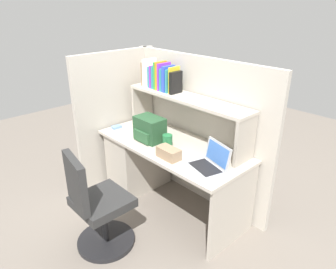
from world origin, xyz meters
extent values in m
plane|color=slate|center=(0.00, 0.00, 0.00)|extent=(8.00, 8.00, 0.00)
cube|color=beige|center=(0.00, 0.00, 0.71)|extent=(1.60, 0.70, 0.03)
cube|color=#B6AD9F|center=(-0.55, 0.00, 0.35)|extent=(0.40, 0.64, 0.70)
cube|color=#B6AD9F|center=(0.78, 0.00, 0.35)|extent=(0.03, 0.64, 0.70)
cube|color=#BCB5A8|center=(0.00, 0.38, 0.78)|extent=(1.84, 0.05, 1.55)
cube|color=#BCB5A8|center=(-0.85, -0.05, 0.78)|extent=(0.05, 1.06, 1.55)
cube|color=#B3A99C|center=(-0.70, 0.20, 0.94)|extent=(0.03, 0.28, 0.42)
cube|color=#B3A99C|center=(0.70, 0.20, 0.94)|extent=(0.03, 0.28, 0.42)
cube|color=beige|center=(0.00, 0.20, 1.17)|extent=(1.44, 0.28, 0.03)
cube|color=olive|center=(-0.61, 0.20, 1.31)|extent=(0.03, 0.14, 0.25)
cube|color=white|center=(-0.57, 0.21, 1.33)|extent=(0.03, 0.18, 0.29)
cube|color=white|center=(-0.53, 0.20, 1.29)|extent=(0.02, 0.14, 0.23)
cube|color=teal|center=(-0.50, 0.21, 1.29)|extent=(0.02, 0.15, 0.22)
cube|color=purple|center=(-0.47, 0.19, 1.30)|extent=(0.03, 0.13, 0.24)
cube|color=teal|center=(-0.43, 0.20, 1.30)|extent=(0.03, 0.16, 0.23)
cube|color=green|center=(-0.40, 0.21, 1.32)|extent=(0.02, 0.17, 0.28)
cube|color=orange|center=(-0.37, 0.20, 1.32)|extent=(0.03, 0.15, 0.29)
cube|color=purple|center=(-0.34, 0.21, 1.32)|extent=(0.02, 0.18, 0.28)
cube|color=teal|center=(-0.30, 0.19, 1.30)|extent=(0.03, 0.14, 0.23)
cube|color=blue|center=(-0.26, 0.20, 1.31)|extent=(0.04, 0.16, 0.26)
cube|color=teal|center=(-0.22, 0.21, 1.30)|extent=(0.02, 0.17, 0.23)
cube|color=yellow|center=(-0.19, 0.21, 1.31)|extent=(0.02, 0.14, 0.26)
cube|color=black|center=(-0.15, 0.20, 1.29)|extent=(0.04, 0.15, 0.22)
cube|color=#B7BABF|center=(0.55, -0.13, 0.74)|extent=(0.36, 0.29, 0.02)
cube|color=black|center=(0.55, -0.14, 0.75)|extent=(0.31, 0.24, 0.00)
cube|color=#B7BABF|center=(0.58, -0.02, 0.85)|extent=(0.31, 0.13, 0.20)
cube|color=#3F72CC|center=(0.58, -0.02, 0.85)|extent=(0.27, 0.10, 0.17)
cube|color=#264C2D|center=(-0.23, -0.09, 0.85)|extent=(0.30, 0.20, 0.24)
cube|color=#2B5734|center=(-0.23, -0.19, 0.80)|extent=(0.22, 0.04, 0.11)
cube|color=#7299C6|center=(-0.71, -0.17, 0.75)|extent=(0.07, 0.11, 0.03)
cylinder|color=white|center=(-0.50, -0.05, 0.78)|extent=(0.08, 0.08, 0.10)
cube|color=#9E7F60|center=(0.19, -0.22, 0.78)|extent=(0.22, 0.12, 0.10)
cylinder|color=#26723F|center=(0.02, -0.07, 0.79)|extent=(0.10, 0.10, 0.13)
cylinder|color=black|center=(0.00, -0.83, 0.02)|extent=(0.52, 0.52, 0.04)
cylinder|color=#262628|center=(0.00, -0.83, 0.24)|extent=(0.05, 0.05, 0.41)
cube|color=#2D2D2D|center=(0.00, -0.83, 0.45)|extent=(0.44, 0.44, 0.08)
cube|color=#2D2D2D|center=(-0.03, -1.02, 0.71)|extent=(0.40, 0.13, 0.44)
camera|label=1|loc=(2.00, -1.92, 2.06)|focal=33.15mm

